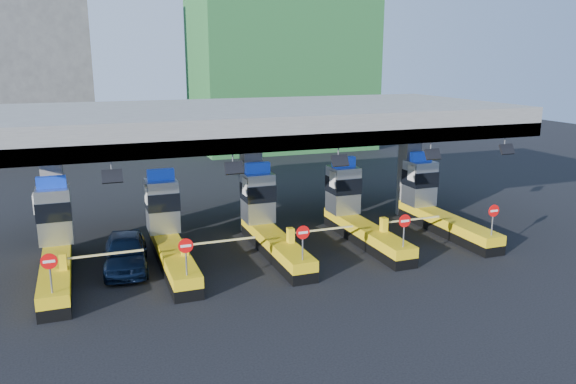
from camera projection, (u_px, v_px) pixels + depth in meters
name	position (u px, v px, depth m)	size (l,w,h in m)	color
ground	(269.00, 249.00, 28.60)	(120.00, 120.00, 0.00)	black
toll_canopy	(251.00, 123.00, 29.79)	(28.00, 12.09, 7.00)	slate
toll_lane_far_left	(55.00, 243.00, 25.14)	(4.43, 8.00, 4.16)	black
toll_lane_left	(168.00, 231.00, 26.84)	(4.43, 8.00, 4.16)	black
toll_lane_center	(267.00, 221.00, 28.53)	(4.43, 8.00, 4.16)	black
toll_lane_right	(355.00, 212.00, 30.22)	(4.43, 8.00, 4.16)	black
toll_lane_far_right	(434.00, 204.00, 31.91)	(4.43, 8.00, 4.16)	black
bg_building_scaffold	(280.00, 13.00, 58.57)	(18.00, 12.00, 28.00)	#1E5926
bg_building_concrete	(15.00, 63.00, 54.58)	(14.00, 10.00, 18.00)	#4C4C49
van	(126.00, 252.00, 25.71)	(1.93, 4.80, 1.64)	black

